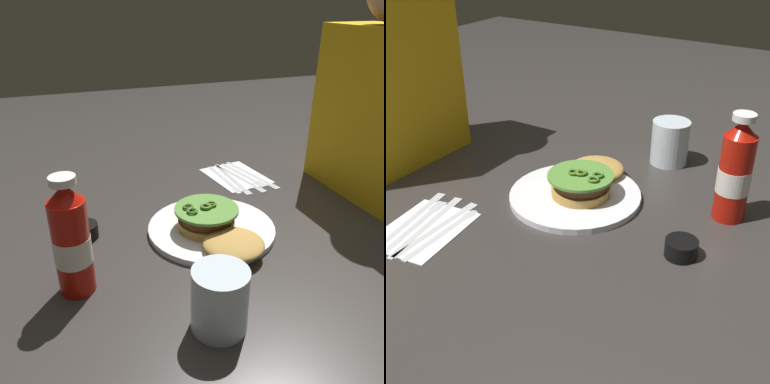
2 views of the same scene
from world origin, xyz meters
TOP-DOWN VIEW (x-y plane):
  - ground_plane at (0.00, 0.00)m, footprint 3.00×3.00m
  - dinner_plate at (0.02, 0.06)m, footprint 0.27×0.27m
  - burger_sandwich at (0.06, 0.05)m, footprint 0.22×0.14m
  - ketchup_bottle at (0.12, -0.23)m, footprint 0.06×0.06m
  - water_glass at (0.28, -0.04)m, footprint 0.09×0.09m
  - condiment_cup at (-0.05, -0.20)m, footprint 0.06×0.06m
  - napkin at (-0.23, 0.24)m, footprint 0.19×0.16m
  - spoon_utensil at (-0.19, 0.20)m, footprint 0.19×0.03m
  - table_knife at (-0.20, 0.22)m, footprint 0.21×0.02m
  - steak_knife at (-0.20, 0.24)m, footprint 0.22×0.06m
  - fork_utensil at (-0.21, 0.26)m, footprint 0.19×0.06m
  - butter_knife at (-0.20, 0.29)m, footprint 0.22×0.06m

SIDE VIEW (x-z plane):
  - ground_plane at x=0.00m, z-range 0.00..0.00m
  - napkin at x=-0.23m, z-range 0.00..0.00m
  - steak_knife at x=-0.20m, z-range 0.00..0.01m
  - fork_utensil at x=-0.21m, z-range 0.00..0.01m
  - spoon_utensil at x=-0.19m, z-range 0.00..0.01m
  - table_knife at x=-0.20m, z-range 0.00..0.01m
  - butter_knife at x=-0.20m, z-range 0.00..0.01m
  - dinner_plate at x=0.02m, z-range 0.00..0.01m
  - condiment_cup at x=-0.05m, z-range 0.00..0.03m
  - burger_sandwich at x=0.06m, z-range 0.01..0.06m
  - water_glass at x=0.28m, z-range 0.00..0.10m
  - ketchup_bottle at x=0.12m, z-range -0.01..0.20m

